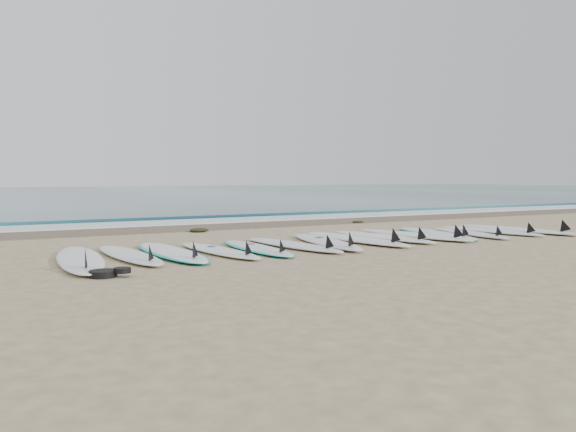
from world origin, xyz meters
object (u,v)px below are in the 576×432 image
surfboard_0 (80,259)px  surfboard_7 (357,238)px  surfboard_13 (519,229)px  leash_coil (107,273)px

surfboard_0 → surfboard_7: 4.77m
surfboard_0 → surfboard_13: (8.83, 0.12, -0.00)m
surfboard_7 → surfboard_0: bearing=178.3°
surfboard_13 → surfboard_7: bearing=167.9°
surfboard_13 → leash_coil: bearing=179.1°
surfboard_7 → leash_coil: 4.89m
surfboard_13 → leash_coil: surfboard_13 is taller
surfboard_0 → leash_coil: 1.26m
surfboard_7 → surfboard_13: size_ratio=0.99×
surfboard_13 → surfboard_0: bearing=170.9°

